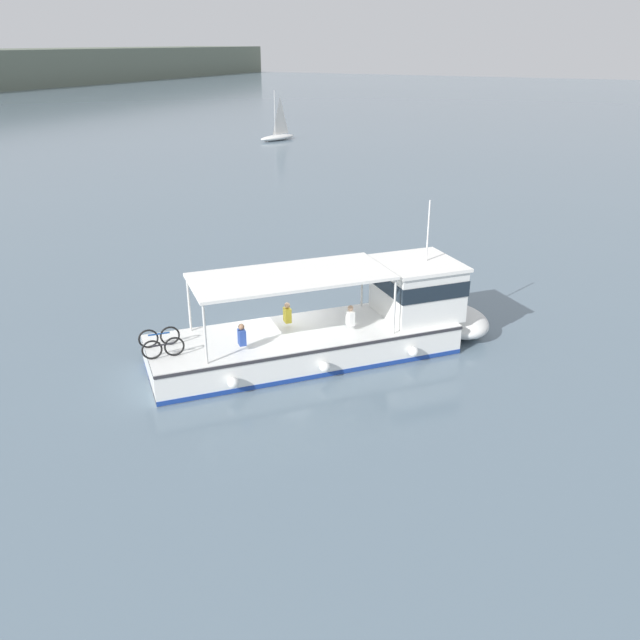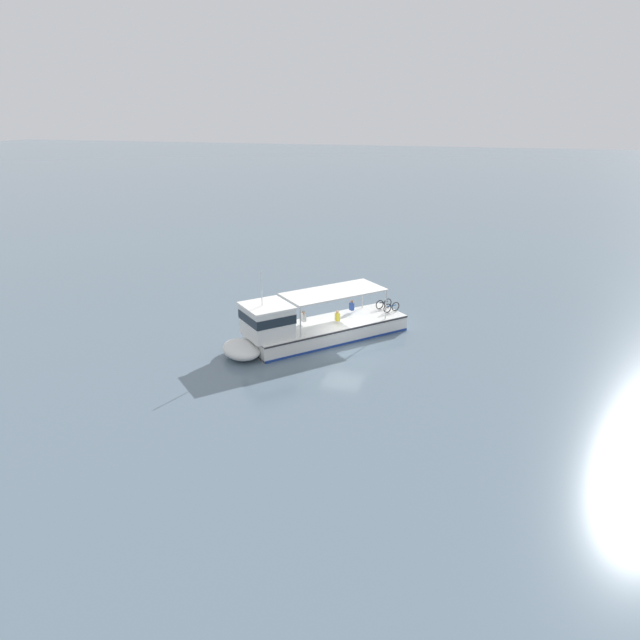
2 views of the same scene
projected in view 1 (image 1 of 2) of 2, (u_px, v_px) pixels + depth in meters
The scene contains 3 objects.
ground_plane at pixel (286, 340), 24.96m from camera, with size 400.00×400.00×0.00m, color slate.
ferry_main at pixel (347, 326), 23.63m from camera, with size 11.31×11.03×5.32m.
sailboat_near_starboard at pixel (278, 135), 74.65m from camera, with size 4.99×2.88×5.40m.
Camera 1 is at (-19.92, -10.93, 10.45)m, focal length 37.07 mm.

